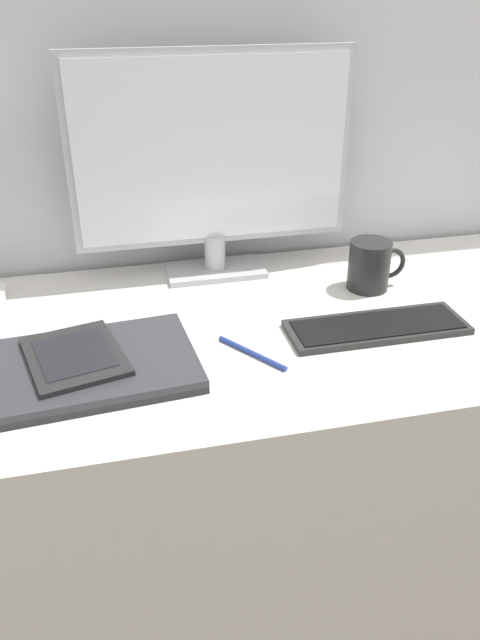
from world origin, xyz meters
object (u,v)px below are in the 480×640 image
(monitor, at_px, (213,161))
(keyboard, at_px, (377,327))
(coffee_mug, at_px, (370,265))
(pen, at_px, (252,353))
(laptop, at_px, (86,367))
(ereader, at_px, (75,356))

(monitor, height_order, keyboard, monitor)
(keyboard, xyz_separation_m, coffee_mug, (0.06, 0.17, 0.04))
(monitor, height_order, coffee_mug, monitor)
(keyboard, relative_size, pen, 2.60)
(keyboard, xyz_separation_m, laptop, (-0.51, -0.03, 0.01))
(ereader, distance_m, coffee_mug, 0.61)
(coffee_mug, xyz_separation_m, pen, (-0.29, -0.20, -0.05))
(monitor, bearing_deg, pen, -90.63)
(ereader, xyz_separation_m, pen, (0.29, -0.02, -0.02))
(keyboard, bearing_deg, coffee_mug, 71.75)
(laptop, bearing_deg, ereader, 144.43)
(keyboard, distance_m, pen, 0.24)
(laptop, distance_m, ereader, 0.03)
(monitor, relative_size, keyboard, 1.73)
(monitor, bearing_deg, laptop, -129.31)
(pen, bearing_deg, monitor, 89.37)
(monitor, distance_m, keyboard, 0.46)
(pen, bearing_deg, ereader, 176.57)
(ereader, relative_size, coffee_mug, 1.73)
(coffee_mug, bearing_deg, monitor, 153.53)
(ereader, bearing_deg, pen, -3.43)
(monitor, bearing_deg, ereader, -131.81)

